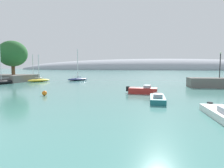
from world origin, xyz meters
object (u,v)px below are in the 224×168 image
motorboat_red_foreground (143,90)px  mooring_buoy_orange (44,93)px  sailboat_yellow_end_of_line (39,80)px  sailboat_navy_outer_mooring (78,79)px  motorboat_white_alongside_breakwater (224,113)px  harbor_lamp_post (220,62)px  sailboat_black_near_shore (1,82)px  tree_clump_shore (13,54)px  sailboat_grey_mid_mooring (33,78)px  motorboat_teal_outer (158,99)px

motorboat_red_foreground → mooring_buoy_orange: size_ratio=6.84×
sailboat_yellow_end_of_line → motorboat_red_foreground: 31.45m
sailboat_navy_outer_mooring → motorboat_white_alongside_breakwater: bearing=-113.3°
harbor_lamp_post → sailboat_navy_outer_mooring: bearing=162.5°
sailboat_black_near_shore → sailboat_yellow_end_of_line: bearing=164.3°
motorboat_white_alongside_breakwater → sailboat_yellow_end_of_line: bearing=-135.4°
tree_clump_shore → motorboat_red_foreground: 38.15m
sailboat_grey_mid_mooring → motorboat_red_foreground: sailboat_grey_mid_mooring is taller
sailboat_grey_mid_mooring → sailboat_navy_outer_mooring: bearing=116.7°
sailboat_grey_mid_mooring → harbor_lamp_post: sailboat_grey_mid_mooring is taller
motorboat_red_foreground → sailboat_black_near_shore: bearing=168.3°
tree_clump_shore → motorboat_white_alongside_breakwater: (41.08, -27.70, -6.75)m
motorboat_white_alongside_breakwater → motorboat_teal_outer: motorboat_teal_outer is taller
motorboat_teal_outer → motorboat_red_foreground: bearing=-164.6°
sailboat_navy_outer_mooring → mooring_buoy_orange: sailboat_navy_outer_mooring is taller
sailboat_black_near_shore → mooring_buoy_orange: sailboat_black_near_shore is taller
tree_clump_shore → mooring_buoy_orange: bearing=-43.6°
tree_clump_shore → motorboat_white_alongside_breakwater: bearing=-34.0°
motorboat_white_alongside_breakwater → harbor_lamp_post: 25.47m
sailboat_yellow_end_of_line → motorboat_red_foreground: sailboat_yellow_end_of_line is taller
sailboat_yellow_end_of_line → tree_clump_shore: bearing=-60.2°
sailboat_yellow_end_of_line → sailboat_navy_outer_mooring: bearing=157.0°
sailboat_black_near_shore → motorboat_white_alongside_breakwater: sailboat_black_near_shore is taller
tree_clump_shore → motorboat_teal_outer: 42.90m
sailboat_grey_mid_mooring → motorboat_teal_outer: bearing=73.2°
sailboat_black_near_shore → harbor_lamp_post: (44.09, 4.30, 4.09)m
sailboat_grey_mid_mooring → motorboat_white_alongside_breakwater: bearing=71.7°
harbor_lamp_post → motorboat_teal_outer: bearing=-120.8°
sailboat_navy_outer_mooring → motorboat_white_alongside_breakwater: size_ratio=1.44×
harbor_lamp_post → sailboat_grey_mid_mooring: bearing=168.6°
tree_clump_shore → sailboat_grey_mid_mooring: size_ratio=1.20×
sailboat_black_near_shore → sailboat_grey_mid_mooring: size_ratio=1.28×
sailboat_grey_mid_mooring → motorboat_white_alongside_breakwater: size_ratio=1.21×
motorboat_red_foreground → mooring_buoy_orange: motorboat_red_foreground is taller
sailboat_grey_mid_mooring → sailboat_yellow_end_of_line: (5.41, -5.44, -0.09)m
sailboat_black_near_shore → motorboat_red_foreground: sailboat_black_near_shore is taller
sailboat_grey_mid_mooring → sailboat_navy_outer_mooring: size_ratio=0.84×
sailboat_black_near_shore → sailboat_grey_mid_mooring: sailboat_black_near_shore is taller
sailboat_yellow_end_of_line → motorboat_red_foreground: (27.08, -16.00, 0.01)m
mooring_buoy_orange → sailboat_yellow_end_of_line: bearing=124.8°
sailboat_yellow_end_of_line → harbor_lamp_post: sailboat_yellow_end_of_line is taller
sailboat_black_near_shore → sailboat_navy_outer_mooring: size_ratio=1.08×
sailboat_navy_outer_mooring → motorboat_teal_outer: sailboat_navy_outer_mooring is taller
motorboat_teal_outer → harbor_lamp_post: harbor_lamp_post is taller
tree_clump_shore → sailboat_navy_outer_mooring: tree_clump_shore is taller
sailboat_navy_outer_mooring → harbor_lamp_post: (32.55, -10.28, 4.18)m
tree_clump_shore → harbor_lamp_post: (47.33, -3.39, -2.43)m
harbor_lamp_post → sailboat_black_near_shore: bearing=-174.4°
mooring_buoy_orange → motorboat_teal_outer: bearing=-5.3°
mooring_buoy_orange → sailboat_black_near_shore: bearing=144.9°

